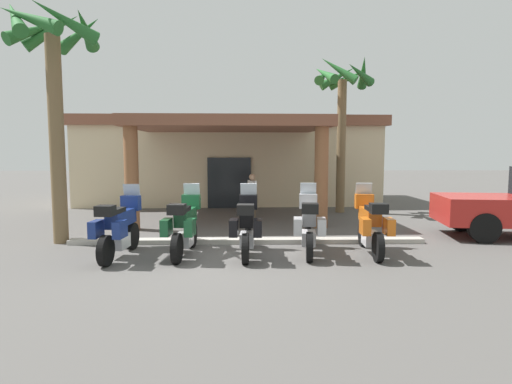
# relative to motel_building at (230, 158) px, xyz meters

# --- Properties ---
(ground_plane) EXTENTS (80.00, 80.00, 0.00)m
(ground_plane) POSITION_rel_motel_building_xyz_m (0.07, -10.74, -2.01)
(ground_plane) COLOR #514F4C
(motel_building) EXTENTS (13.66, 10.82, 3.87)m
(motel_building) POSITION_rel_motel_building_xyz_m (0.00, 0.00, 0.00)
(motel_building) COLOR beige
(motel_building) RESTS_ON ground_plane
(motorcycle_blue) EXTENTS (0.74, 2.21, 1.61)m
(motorcycle_blue) POSITION_rel_motel_building_xyz_m (-2.08, -10.63, -1.31)
(motorcycle_blue) COLOR black
(motorcycle_blue) RESTS_ON ground_plane
(motorcycle_green) EXTENTS (0.73, 2.21, 1.61)m
(motorcycle_green) POSITION_rel_motel_building_xyz_m (-0.63, -10.44, -1.31)
(motorcycle_green) COLOR black
(motorcycle_green) RESTS_ON ground_plane
(motorcycle_black) EXTENTS (0.72, 2.21, 1.61)m
(motorcycle_black) POSITION_rel_motel_building_xyz_m (0.81, -10.50, -1.31)
(motorcycle_black) COLOR black
(motorcycle_black) RESTS_ON ground_plane
(motorcycle_silver) EXTENTS (0.76, 2.21, 1.61)m
(motorcycle_silver) POSITION_rel_motel_building_xyz_m (2.26, -10.36, -1.31)
(motorcycle_silver) COLOR black
(motorcycle_silver) RESTS_ON ground_plane
(motorcycle_orange) EXTENTS (0.72, 2.21, 1.61)m
(motorcycle_orange) POSITION_rel_motel_building_xyz_m (3.70, -10.40, -1.31)
(motorcycle_orange) COLOR black
(motorcycle_orange) RESTS_ON ground_plane
(pedestrian) EXTENTS (0.32, 0.47, 1.61)m
(pedestrian) POSITION_rel_motel_building_xyz_m (0.99, -5.48, -1.09)
(pedestrian) COLOR brown
(pedestrian) RESTS_ON ground_plane
(palm_tree_roadside) EXTENTS (2.56, 2.56, 6.22)m
(palm_tree_roadside) POSITION_rel_motel_building_xyz_m (-4.08, -9.02, 2.54)
(palm_tree_roadside) COLOR brown
(palm_tree_roadside) RESTS_ON ground_plane
(palm_tree_near_portico) EXTENTS (2.36, 2.41, 5.91)m
(palm_tree_near_portico) POSITION_rel_motel_building_xyz_m (4.42, -3.69, 2.44)
(palm_tree_near_portico) COLOR brown
(palm_tree_near_portico) RESTS_ON ground_plane
(curb_strip) EXTENTS (9.23, 0.36, 0.12)m
(curb_strip) POSITION_rel_motel_building_xyz_m (0.81, -9.20, -1.95)
(curb_strip) COLOR #ADA89E
(curb_strip) RESTS_ON ground_plane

